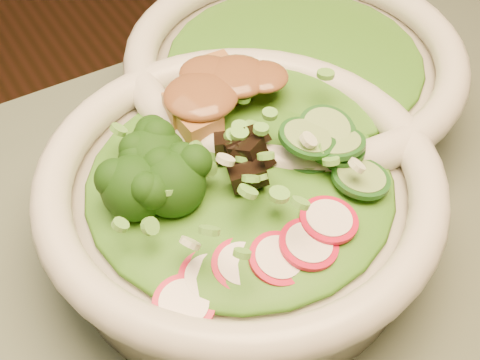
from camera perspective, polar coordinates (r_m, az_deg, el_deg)
salad_bowl at (r=0.46m, az=-0.00°, el=-1.71°), size 0.28×0.28×0.07m
side_bowl at (r=0.56m, az=4.61°, el=8.80°), size 0.28×0.28×0.07m
lettuce_bed at (r=0.45m, az=-0.00°, el=0.09°), size 0.21×0.21×0.02m
side_lettuce at (r=0.55m, az=4.73°, el=10.45°), size 0.18×0.18×0.02m
broccoli_florets at (r=0.43m, az=-8.25°, el=-0.24°), size 0.09×0.09×0.04m
radish_slices at (r=0.40m, az=2.95°, el=-6.24°), size 0.12×0.06×0.02m
cucumber_slices at (r=0.45m, az=8.20°, el=2.63°), size 0.08×0.08×0.04m
mushroom_heap at (r=0.44m, az=-0.42°, el=2.49°), size 0.08×0.08×0.04m
tofu_cubes at (r=0.48m, az=-1.80°, el=6.53°), size 0.10×0.08×0.04m
peanut_sauce at (r=0.47m, az=-1.84°, el=7.75°), size 0.07×0.06×0.02m
scallion_garnish at (r=0.43m, az=-0.00°, el=2.35°), size 0.20×0.20×0.02m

